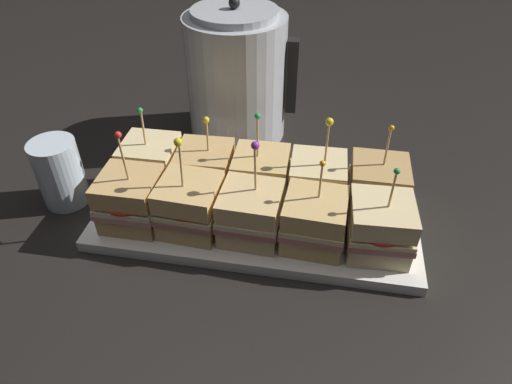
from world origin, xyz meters
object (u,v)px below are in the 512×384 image
at_px(serving_platter, 256,217).
at_px(sandwich_back_far_right, 377,187).
at_px(sandwich_back_left, 205,170).
at_px(sandwich_front_far_left, 131,200).
at_px(sandwich_back_center, 261,176).
at_px(sandwich_front_left, 190,206).
at_px(sandwich_front_far_right, 380,228).
at_px(kettle_steel, 237,76).
at_px(sandwich_back_far_left, 151,164).
at_px(sandwich_back_right, 317,182).
at_px(sandwich_front_center, 252,213).
at_px(drinking_glass, 60,172).
at_px(sandwich_front_right, 314,221).

bearing_deg(serving_platter, sandwich_back_far_right, 14.23).
bearing_deg(sandwich_back_left, sandwich_back_far_right, -0.15).
bearing_deg(sandwich_back_far_right, sandwich_front_far_left, -165.62).
bearing_deg(sandwich_back_center, sandwich_front_left, -134.57).
relative_size(serving_platter, sandwich_front_far_right, 3.44).
bearing_deg(kettle_steel, sandwich_back_far_left, -114.39).
height_order(serving_platter, sandwich_front_far_left, sandwich_front_far_left).
height_order(serving_platter, sandwich_back_right, sandwich_back_right).
bearing_deg(sandwich_front_center, sandwich_back_center, 90.88).
bearing_deg(sandwich_back_far_right, kettle_steel, 140.44).
relative_size(serving_platter, sandwich_back_right, 3.18).
height_order(sandwich_front_left, sandwich_front_center, same).
distance_m(sandwich_front_left, drinking_glass, 0.24).
bearing_deg(sandwich_front_far_right, serving_platter, 165.89).
xyz_separation_m(sandwich_front_left, sandwich_front_center, (0.09, 0.00, -0.00)).
bearing_deg(drinking_glass, sandwich_back_left, 11.30).
distance_m(sandwich_back_far_left, sandwich_back_far_right, 0.37).
xyz_separation_m(sandwich_back_left, sandwich_back_center, (0.09, -0.00, 0.00)).
distance_m(sandwich_front_far_left, sandwich_back_left, 0.13).
bearing_deg(kettle_steel, sandwich_front_left, -91.51).
bearing_deg(sandwich_front_far_left, kettle_steel, 72.42).
xyz_separation_m(sandwich_front_left, sandwich_back_center, (0.09, 0.09, -0.00)).
distance_m(sandwich_back_far_left, sandwich_back_left, 0.09).
xyz_separation_m(sandwich_back_right, drinking_glass, (-0.41, -0.04, -0.00)).
xyz_separation_m(sandwich_front_far_left, sandwich_front_right, (0.27, 0.00, -0.00)).
bearing_deg(sandwich_front_left, sandwich_back_center, 45.43).
distance_m(sandwich_front_far_left, sandwich_back_right, 0.29).
distance_m(sandwich_back_left, sandwich_back_right, 0.18).
distance_m(sandwich_front_center, sandwich_back_right, 0.13).
relative_size(sandwich_front_center, sandwich_back_left, 1.16).
distance_m(sandwich_front_center, sandwich_back_left, 0.13).
bearing_deg(sandwich_back_far_right, sandwich_front_right, -134.75).
relative_size(sandwich_back_left, sandwich_back_right, 0.87).
xyz_separation_m(serving_platter, sandwich_front_left, (-0.09, -0.05, 0.05)).
distance_m(sandwich_front_center, sandwich_front_far_right, 0.18).
bearing_deg(kettle_steel, sandwich_front_far_left, -107.58).
height_order(sandwich_back_far_left, sandwich_back_right, sandwich_back_right).
xyz_separation_m(sandwich_front_right, sandwich_back_center, (-0.09, 0.09, 0.00)).
relative_size(sandwich_back_far_left, drinking_glass, 1.29).
bearing_deg(sandwich_back_left, sandwich_front_far_left, -133.60).
height_order(sandwich_front_center, sandwich_front_far_right, sandwich_front_center).
height_order(sandwich_front_far_right, sandwich_back_center, sandwich_back_center).
bearing_deg(serving_platter, sandwich_front_right, -26.42).
xyz_separation_m(sandwich_back_left, kettle_steel, (0.01, 0.22, 0.06)).
distance_m(sandwich_back_right, kettle_steel, 0.29).
relative_size(sandwich_front_left, kettle_steel, 0.60).
xyz_separation_m(sandwich_front_far_right, sandwich_back_far_right, (0.00, 0.09, 0.00)).
distance_m(sandwich_front_far_right, sandwich_back_left, 0.29).
xyz_separation_m(sandwich_back_center, sandwich_back_far_right, (0.18, 0.00, 0.00)).
distance_m(sandwich_back_left, sandwich_back_far_right, 0.27).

